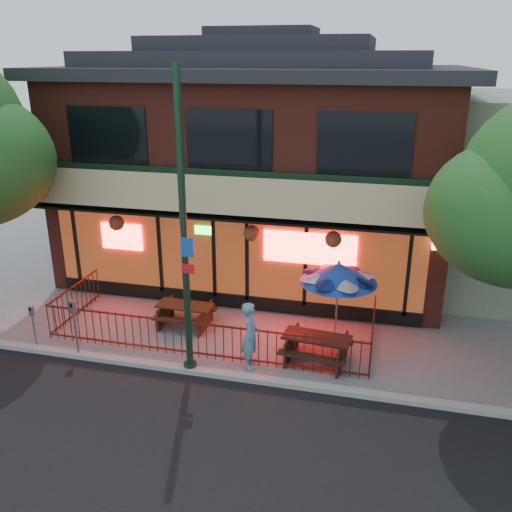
{
  "coord_description": "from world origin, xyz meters",
  "views": [
    {
      "loc": [
        4.22,
        -11.0,
        7.12
      ],
      "look_at": [
        1.04,
        2.0,
        2.16
      ],
      "focal_mm": 38.0,
      "sensor_mm": 36.0,
      "label": 1
    }
  ],
  "objects_px": {
    "picnic_table_right": "(317,345)",
    "picnic_table_left": "(185,312)",
    "patio_umbrella": "(339,273)",
    "parking_meter_near": "(74,319)",
    "street_light": "(185,247)",
    "parking_meter_far": "(33,320)",
    "pedestrian": "(250,335)"
  },
  "relations": [
    {
      "from": "pedestrian",
      "to": "parking_meter_far",
      "type": "relative_size",
      "value": 1.39
    },
    {
      "from": "street_light",
      "to": "picnic_table_right",
      "type": "xyz_separation_m",
      "value": [
        2.89,
        1.1,
        -2.69
      ]
    },
    {
      "from": "picnic_table_right",
      "to": "parking_meter_far",
      "type": "height_order",
      "value": "parking_meter_far"
    },
    {
      "from": "pedestrian",
      "to": "parking_meter_near",
      "type": "bearing_deg",
      "value": 89.68
    },
    {
      "from": "picnic_table_left",
      "to": "street_light",
      "type": "bearing_deg",
      "value": -66.47
    },
    {
      "from": "pedestrian",
      "to": "parking_meter_near",
      "type": "relative_size",
      "value": 1.11
    },
    {
      "from": "picnic_table_left",
      "to": "parking_meter_near",
      "type": "bearing_deg",
      "value": -132.59
    },
    {
      "from": "pedestrian",
      "to": "parking_meter_near",
      "type": "height_order",
      "value": "pedestrian"
    },
    {
      "from": "picnic_table_right",
      "to": "patio_umbrella",
      "type": "bearing_deg",
      "value": 73.72
    },
    {
      "from": "patio_umbrella",
      "to": "parking_meter_far",
      "type": "xyz_separation_m",
      "value": [
        -7.43,
        -2.28,
        -1.12
      ]
    },
    {
      "from": "parking_meter_near",
      "to": "parking_meter_far",
      "type": "distance_m",
      "value": 1.27
    },
    {
      "from": "pedestrian",
      "to": "picnic_table_right",
      "type": "bearing_deg",
      "value": -76.43
    },
    {
      "from": "parking_meter_near",
      "to": "parking_meter_far",
      "type": "relative_size",
      "value": 1.26
    },
    {
      "from": "pedestrian",
      "to": "parking_meter_far",
      "type": "height_order",
      "value": "pedestrian"
    },
    {
      "from": "parking_meter_near",
      "to": "parking_meter_far",
      "type": "xyz_separation_m",
      "value": [
        -1.25,
        0.08,
        -0.21
      ]
    },
    {
      "from": "picnic_table_right",
      "to": "parking_meter_near",
      "type": "bearing_deg",
      "value": -168.58
    },
    {
      "from": "patio_umbrella",
      "to": "parking_meter_near",
      "type": "height_order",
      "value": "patio_umbrella"
    },
    {
      "from": "pedestrian",
      "to": "patio_umbrella",
      "type": "bearing_deg",
      "value": -54.35
    },
    {
      "from": "patio_umbrella",
      "to": "parking_meter_far",
      "type": "height_order",
      "value": "patio_umbrella"
    },
    {
      "from": "picnic_table_left",
      "to": "patio_umbrella",
      "type": "distance_m",
      "value": 4.43
    },
    {
      "from": "pedestrian",
      "to": "parking_meter_near",
      "type": "distance_m",
      "value": 4.36
    },
    {
      "from": "street_light",
      "to": "parking_meter_far",
      "type": "xyz_separation_m",
      "value": [
        -4.2,
        0.0,
        -2.32
      ]
    },
    {
      "from": "street_light",
      "to": "parking_meter_near",
      "type": "distance_m",
      "value": 3.63
    },
    {
      "from": "picnic_table_left",
      "to": "parking_meter_far",
      "type": "bearing_deg",
      "value": -147.02
    },
    {
      "from": "parking_meter_far",
      "to": "patio_umbrella",
      "type": "bearing_deg",
      "value": 17.03
    },
    {
      "from": "picnic_table_left",
      "to": "picnic_table_right",
      "type": "xyz_separation_m",
      "value": [
        3.81,
        -1.03,
        0.03
      ]
    },
    {
      "from": "patio_umbrella",
      "to": "parking_meter_far",
      "type": "bearing_deg",
      "value": -162.97
    },
    {
      "from": "picnic_table_right",
      "to": "street_light",
      "type": "bearing_deg",
      "value": -159.1
    },
    {
      "from": "street_light",
      "to": "picnic_table_right",
      "type": "bearing_deg",
      "value": 20.9
    },
    {
      "from": "picnic_table_right",
      "to": "picnic_table_left",
      "type": "bearing_deg",
      "value": 164.96
    },
    {
      "from": "picnic_table_left",
      "to": "picnic_table_right",
      "type": "distance_m",
      "value": 3.95
    },
    {
      "from": "picnic_table_left",
      "to": "picnic_table_right",
      "type": "relative_size",
      "value": 0.88
    }
  ]
}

